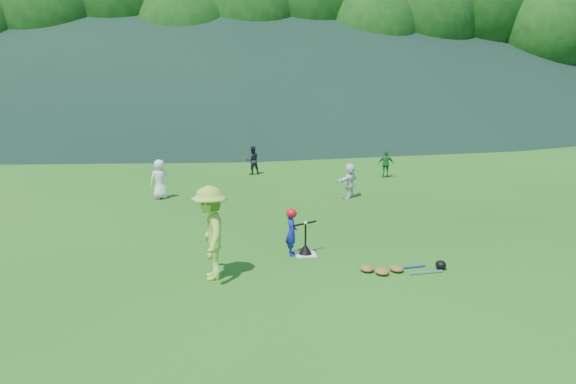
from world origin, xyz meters
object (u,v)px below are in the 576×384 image
object	(u,v)px
home_plate	(305,254)
fielder_c	(386,164)
adult_coach	(210,233)
fielder_a	(160,179)
batter_child	(291,232)
fielder_b	(253,160)
equipment_pile	(397,269)
fielder_d	(350,181)
batting_tee	(305,249)

from	to	relation	value
home_plate	fielder_c	world-z (taller)	fielder_c
adult_coach	fielder_a	distance (m)	7.52
adult_coach	batter_child	bearing A→B (deg)	121.19
fielder_b	equipment_pile	xyz separation A→B (m)	(1.88, -11.45, -0.49)
fielder_a	home_plate	bearing A→B (deg)	97.77
home_plate	equipment_pile	distance (m)	2.14
fielder_d	equipment_pile	world-z (taller)	fielder_d
fielder_b	batter_child	bearing A→B (deg)	76.48
home_plate	fielder_d	distance (m)	5.97
fielder_a	adult_coach	bearing A→B (deg)	79.21
batter_child	adult_coach	world-z (taller)	adult_coach
fielder_d	equipment_pile	size ratio (longest dim) A/B	0.62
fielder_a	equipment_pile	size ratio (longest dim) A/B	0.70
home_plate	fielder_a	world-z (taller)	fielder_a
adult_coach	fielder_d	distance (m)	7.99
adult_coach	fielder_c	xyz separation A→B (m)	(6.89, 9.76, -0.41)
home_plate	fielder_b	xyz separation A→B (m)	(-0.22, 10.09, 0.55)
fielder_a	batting_tee	size ratio (longest dim) A/B	1.86
batter_child	batting_tee	xyz separation A→B (m)	(0.31, -0.04, -0.39)
home_plate	equipment_pile	world-z (taller)	equipment_pile
home_plate	batter_child	distance (m)	0.60
adult_coach	fielder_a	world-z (taller)	adult_coach
adult_coach	equipment_pile	world-z (taller)	adult_coach
adult_coach	fielder_b	distance (m)	11.38
fielder_a	fielder_b	distance (m)	5.09
batting_tee	adult_coach	bearing A→B (deg)	-151.87
home_plate	fielder_c	distance (m)	9.87
equipment_pile	batting_tee	bearing A→B (deg)	140.58
batter_child	fielder_a	distance (m)	7.01
fielder_a	fielder_b	xyz separation A→B (m)	(3.34, 3.84, -0.08)
home_plate	batting_tee	world-z (taller)	batting_tee
home_plate	batter_child	bearing A→B (deg)	172.44
fielder_c	batting_tee	size ratio (longest dim) A/B	1.53
fielder_b	equipment_pile	bearing A→B (deg)	86.29
fielder_d	batting_tee	world-z (taller)	fielder_d
fielder_d	batting_tee	xyz separation A→B (m)	(-2.47, -5.41, -0.43)
batter_child	batting_tee	bearing A→B (deg)	-97.09
batter_child	fielder_c	size ratio (longest dim) A/B	1.00
home_plate	fielder_a	bearing A→B (deg)	119.69
fielder_a	fielder_d	xyz separation A→B (m)	(6.03, -0.84, -0.07)
fielder_b	fielder_c	xyz separation A→B (m)	(5.00, -1.46, -0.04)
batter_child	fielder_d	size ratio (longest dim) A/B	0.92
adult_coach	fielder_d	xyz separation A→B (m)	(4.58, 6.54, -0.37)
home_plate	equipment_pile	xyz separation A→B (m)	(1.65, -1.36, 0.06)
adult_coach	equipment_pile	size ratio (longest dim) A/B	1.03
fielder_b	adult_coach	bearing A→B (deg)	67.43
batter_child	equipment_pile	xyz separation A→B (m)	(1.96, -1.40, -0.45)
batter_child	home_plate	bearing A→B (deg)	-97.09
adult_coach	batting_tee	size ratio (longest dim) A/B	2.74
fielder_b	equipment_pile	world-z (taller)	fielder_b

